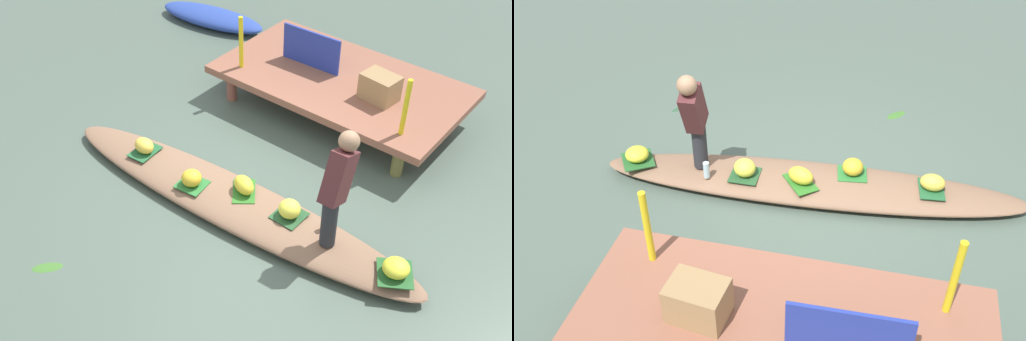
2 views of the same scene
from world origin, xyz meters
TOP-DOWN VIEW (x-y plane):
  - canal_water at (0.00, 0.00)m, footprint 40.00×40.00m
  - vendor_boat at (0.00, 0.00)m, footprint 4.67×1.04m
  - leaf_mat_0 at (1.95, 0.14)m, footprint 0.48×0.49m
  - banana_bunch_0 at (1.95, 0.14)m, footprint 0.31×0.31m
  - leaf_mat_1 at (-1.28, -0.07)m, footprint 0.29×0.39m
  - banana_bunch_1 at (-1.28, -0.07)m, footprint 0.28×0.23m
  - leaf_mat_2 at (0.09, 0.13)m, footprint 0.44×0.47m
  - banana_bunch_2 at (0.09, 0.13)m, footprint 0.34×0.28m
  - leaf_mat_3 at (0.70, 0.14)m, footprint 0.31×0.32m
  - banana_bunch_3 at (0.70, 0.14)m, footprint 0.32×0.31m
  - leaf_mat_4 at (-0.43, -0.15)m, footprint 0.35×0.33m
  - banana_bunch_4 at (-0.43, -0.15)m, footprint 0.31×0.31m
  - vendor_person at (1.21, 0.16)m, footprint 0.21×0.46m
  - water_bottle at (1.09, 0.26)m, footprint 0.07×0.07m
  - market_banner at (-0.65, 2.39)m, footprint 0.87×0.05m
  - railing_post_west at (-1.35, 1.79)m, footprint 0.06×0.06m
  - railing_post_east at (1.05, 1.79)m, footprint 0.06×0.06m
  - produce_crate at (0.48, 2.26)m, footprint 0.47×0.37m
  - drifting_plant_0 at (2.00, -1.36)m, footprint 0.26×0.31m
  - drifting_plant_1 at (-0.85, -1.82)m, footprint 0.30×0.31m

SIDE VIEW (x-z plane):
  - canal_water at x=0.00m, z-range 0.00..0.00m
  - drifting_plant_0 at x=2.00m, z-range 0.00..0.01m
  - drifting_plant_1 at x=-0.85m, z-range 0.00..0.01m
  - vendor_boat at x=0.00m, z-range 0.00..0.19m
  - leaf_mat_0 at x=1.95m, z-range 0.19..0.20m
  - leaf_mat_1 at x=-1.28m, z-range 0.19..0.20m
  - leaf_mat_2 at x=0.09m, z-range 0.19..0.20m
  - leaf_mat_3 at x=0.70m, z-range 0.19..0.20m
  - leaf_mat_4 at x=-0.43m, z-range 0.19..0.20m
  - banana_bunch_0 at x=1.95m, z-range 0.20..0.36m
  - banana_bunch_1 at x=-1.28m, z-range 0.20..0.37m
  - water_bottle at x=1.09m, z-range 0.19..0.38m
  - banana_bunch_2 at x=0.09m, z-range 0.20..0.38m
  - banana_bunch_4 at x=-0.43m, z-range 0.20..0.39m
  - banana_bunch_3 at x=0.70m, z-range 0.20..0.39m
  - produce_crate at x=0.48m, z-range 0.48..0.82m
  - market_banner at x=-0.65m, z-range 0.48..0.98m
  - railing_post_west at x=-1.35m, z-range 0.48..1.20m
  - railing_post_east at x=1.05m, z-range 0.48..1.20m
  - vendor_person at x=1.21m, z-range 0.28..1.50m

